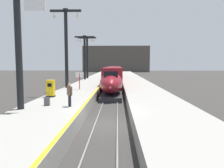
{
  "coord_description": "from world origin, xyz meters",
  "views": [
    {
      "loc": [
        0.75,
        -14.35,
        4.11
      ],
      "look_at": [
        0.11,
        10.91,
        1.8
      ],
      "focal_mm": 34.5,
      "sensor_mm": 36.0,
      "label": 1
    }
  ],
  "objects_px": {
    "station_column_far": "(85,53)",
    "departure_info_board": "(79,77)",
    "station_column_distant": "(87,53)",
    "station_column_near": "(19,30)",
    "passenger_near_edge": "(70,93)",
    "ticket_machine_yellow": "(51,89)",
    "highspeed_train_main": "(114,76)",
    "station_column_mid": "(66,41)",
    "rolling_suitcase": "(47,102)"
  },
  "relations": [
    {
      "from": "passenger_near_edge",
      "to": "departure_info_board",
      "type": "bearing_deg",
      "value": 96.25
    },
    {
      "from": "station_column_near",
      "to": "ticket_machine_yellow",
      "type": "distance_m",
      "value": 7.21
    },
    {
      "from": "station_column_near",
      "to": "passenger_near_edge",
      "type": "bearing_deg",
      "value": 16.82
    },
    {
      "from": "station_column_near",
      "to": "rolling_suitcase",
      "type": "bearing_deg",
      "value": 42.65
    },
    {
      "from": "ticket_machine_yellow",
      "to": "departure_info_board",
      "type": "bearing_deg",
      "value": 75.14
    },
    {
      "from": "highspeed_train_main",
      "to": "rolling_suitcase",
      "type": "xyz_separation_m",
      "value": [
        -4.49,
        -25.79,
        -0.56
      ]
    },
    {
      "from": "rolling_suitcase",
      "to": "station_column_far",
      "type": "bearing_deg",
      "value": 92.88
    },
    {
      "from": "rolling_suitcase",
      "to": "station_column_near",
      "type": "bearing_deg",
      "value": -137.35
    },
    {
      "from": "rolling_suitcase",
      "to": "station_column_distant",
      "type": "bearing_deg",
      "value": 92.55
    },
    {
      "from": "highspeed_train_main",
      "to": "station_column_far",
      "type": "distance_m",
      "value": 7.77
    },
    {
      "from": "passenger_near_edge",
      "to": "ticket_machine_yellow",
      "type": "distance_m",
      "value": 5.42
    },
    {
      "from": "passenger_near_edge",
      "to": "ticket_machine_yellow",
      "type": "relative_size",
      "value": 1.06
    },
    {
      "from": "station_column_distant",
      "to": "departure_info_board",
      "type": "distance_m",
      "value": 21.74
    },
    {
      "from": "highspeed_train_main",
      "to": "ticket_machine_yellow",
      "type": "relative_size",
      "value": 24.6
    },
    {
      "from": "station_column_distant",
      "to": "rolling_suitcase",
      "type": "relative_size",
      "value": 9.25
    },
    {
      "from": "station_column_far",
      "to": "departure_info_board",
      "type": "height_order",
      "value": "station_column_far"
    },
    {
      "from": "station_column_distant",
      "to": "ticket_machine_yellow",
      "type": "bearing_deg",
      "value": -89.27
    },
    {
      "from": "ticket_machine_yellow",
      "to": "station_column_mid",
      "type": "bearing_deg",
      "value": 92.49
    },
    {
      "from": "highspeed_train_main",
      "to": "station_column_distant",
      "type": "distance_m",
      "value": 9.6
    },
    {
      "from": "highspeed_train_main",
      "to": "rolling_suitcase",
      "type": "height_order",
      "value": "highspeed_train_main"
    },
    {
      "from": "station_column_far",
      "to": "station_column_mid",
      "type": "bearing_deg",
      "value": -90.0
    },
    {
      "from": "rolling_suitcase",
      "to": "departure_info_board",
      "type": "relative_size",
      "value": 0.46
    },
    {
      "from": "station_column_far",
      "to": "passenger_near_edge",
      "type": "bearing_deg",
      "value": -83.61
    },
    {
      "from": "station_column_near",
      "to": "passenger_near_edge",
      "type": "xyz_separation_m",
      "value": [
        3.12,
        0.94,
        -4.34
      ]
    },
    {
      "from": "station_column_near",
      "to": "station_column_far",
      "type": "bearing_deg",
      "value": 90.11
    },
    {
      "from": "highspeed_train_main",
      "to": "ticket_machine_yellow",
      "type": "distance_m",
      "value": 22.19
    },
    {
      "from": "highspeed_train_main",
      "to": "passenger_near_edge",
      "type": "relative_size",
      "value": 23.29
    },
    {
      "from": "station_column_distant",
      "to": "passenger_near_edge",
      "type": "distance_m",
      "value": 32.58
    },
    {
      "from": "passenger_near_edge",
      "to": "departure_info_board",
      "type": "xyz_separation_m",
      "value": [
        -1.19,
        10.82,
        0.52
      ]
    },
    {
      "from": "station_column_far",
      "to": "passenger_near_edge",
      "type": "relative_size",
      "value": 5.23
    },
    {
      "from": "highspeed_train_main",
      "to": "station_column_distant",
      "type": "bearing_deg",
      "value": 134.44
    },
    {
      "from": "station_column_far",
      "to": "highspeed_train_main",
      "type": "bearing_deg",
      "value": -21.61
    },
    {
      "from": "highspeed_train_main",
      "to": "departure_info_board",
      "type": "xyz_separation_m",
      "value": [
        -3.9,
        -15.27,
        0.64
      ]
    },
    {
      "from": "station_column_near",
      "to": "ticket_machine_yellow",
      "type": "bearing_deg",
      "value": 87.0
    },
    {
      "from": "station_column_distant",
      "to": "station_column_near",
      "type": "bearing_deg",
      "value": -89.9
    },
    {
      "from": "passenger_near_edge",
      "to": "station_column_distant",
      "type": "bearing_deg",
      "value": 95.66
    },
    {
      "from": "station_column_near",
      "to": "station_column_mid",
      "type": "relative_size",
      "value": 0.85
    },
    {
      "from": "passenger_near_edge",
      "to": "rolling_suitcase",
      "type": "bearing_deg",
      "value": 170.26
    },
    {
      "from": "station_column_near",
      "to": "station_column_mid",
      "type": "height_order",
      "value": "station_column_mid"
    },
    {
      "from": "station_column_distant",
      "to": "ticket_machine_yellow",
      "type": "height_order",
      "value": "station_column_distant"
    },
    {
      "from": "station_column_mid",
      "to": "station_column_distant",
      "type": "bearing_deg",
      "value": 90.0
    },
    {
      "from": "highspeed_train_main",
      "to": "departure_info_board",
      "type": "height_order",
      "value": "highspeed_train_main"
    },
    {
      "from": "station_column_near",
      "to": "passenger_near_edge",
      "type": "relative_size",
      "value": 5.12
    },
    {
      "from": "highspeed_train_main",
      "to": "station_column_mid",
      "type": "relative_size",
      "value": 3.88
    },
    {
      "from": "rolling_suitcase",
      "to": "departure_info_board",
      "type": "bearing_deg",
      "value": 86.82
    },
    {
      "from": "departure_info_board",
      "to": "rolling_suitcase",
      "type": "bearing_deg",
      "value": -93.18
    },
    {
      "from": "rolling_suitcase",
      "to": "ticket_machine_yellow",
      "type": "relative_size",
      "value": 0.61
    },
    {
      "from": "station_column_near",
      "to": "station_column_distant",
      "type": "xyz_separation_m",
      "value": [
        -0.06,
        33.05,
        0.14
      ]
    },
    {
      "from": "station_column_far",
      "to": "station_column_distant",
      "type": "bearing_deg",
      "value": 90.0
    },
    {
      "from": "station_column_distant",
      "to": "passenger_near_edge",
      "type": "relative_size",
      "value": 5.38
    }
  ]
}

